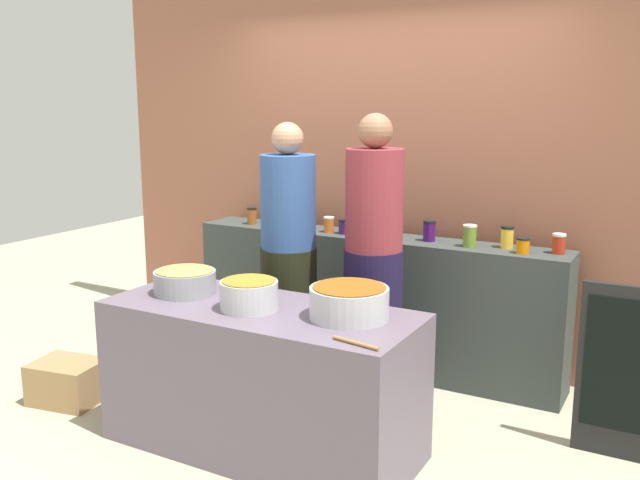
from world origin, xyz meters
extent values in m
plane|color=#A6A387|center=(0.00, 0.00, 0.00)|extent=(12.00, 12.00, 0.00)
cube|color=#985A44|center=(0.00, 1.45, 1.50)|extent=(4.80, 0.12, 3.00)
cube|color=#353D39|center=(0.00, 1.10, 0.47)|extent=(2.70, 0.36, 0.95)
cube|color=#625665|center=(0.00, -0.30, 0.40)|extent=(1.70, 0.70, 0.80)
cylinder|color=brown|center=(-0.99, 1.07, 1.00)|extent=(0.07, 0.07, 0.11)
cylinder|color=black|center=(-0.99, 1.07, 1.07)|extent=(0.07, 0.07, 0.01)
cylinder|color=#305F3C|center=(-0.74, 1.16, 1.01)|extent=(0.08, 0.08, 0.13)
cylinder|color=black|center=(-0.74, 1.16, 1.08)|extent=(0.08, 0.08, 0.01)
cylinder|color=#482C5E|center=(-0.60, 1.12, 1.01)|extent=(0.08, 0.08, 0.13)
cylinder|color=#D6C666|center=(-0.60, 1.12, 1.09)|extent=(0.08, 0.08, 0.01)
cylinder|color=orange|center=(-0.32, 1.06, 1.00)|extent=(0.07, 0.07, 0.10)
cylinder|color=silver|center=(-0.32, 1.06, 1.05)|extent=(0.08, 0.08, 0.01)
cylinder|color=#401750|center=(-0.20, 1.06, 0.99)|extent=(0.08, 0.08, 0.09)
cylinder|color=black|center=(-0.20, 1.06, 1.04)|extent=(0.08, 0.08, 0.02)
cylinder|color=#2B5A25|center=(-0.08, 1.14, 0.99)|extent=(0.07, 0.07, 0.09)
cylinder|color=black|center=(-0.08, 1.14, 1.05)|extent=(0.07, 0.07, 0.02)
cylinder|color=#2E5D26|center=(0.05, 1.08, 1.00)|extent=(0.07, 0.07, 0.11)
cylinder|color=silver|center=(0.05, 1.08, 1.06)|extent=(0.07, 0.07, 0.01)
cylinder|color=#3E105A|center=(0.41, 1.11, 1.01)|extent=(0.08, 0.08, 0.13)
cylinder|color=black|center=(0.41, 1.11, 1.08)|extent=(0.09, 0.09, 0.01)
cylinder|color=olive|center=(0.70, 1.06, 1.01)|extent=(0.09, 0.09, 0.13)
cylinder|color=silver|center=(0.70, 1.06, 1.08)|extent=(0.09, 0.09, 0.01)
cylinder|color=yellow|center=(0.92, 1.15, 1.01)|extent=(0.08, 0.08, 0.13)
cylinder|color=black|center=(0.92, 1.15, 1.08)|extent=(0.08, 0.08, 0.02)
cylinder|color=orange|center=(1.05, 1.03, 0.99)|extent=(0.08, 0.08, 0.09)
cylinder|color=black|center=(1.05, 1.03, 1.04)|extent=(0.08, 0.08, 0.01)
cylinder|color=#AF2A16|center=(1.24, 1.13, 1.00)|extent=(0.08, 0.08, 0.11)
cylinder|color=silver|center=(1.24, 1.13, 1.07)|extent=(0.08, 0.08, 0.01)
cylinder|color=gray|center=(-0.52, -0.28, 0.87)|extent=(0.35, 0.35, 0.13)
cylinder|color=tan|center=(-0.52, -0.28, 0.94)|extent=(0.32, 0.32, 0.00)
cylinder|color=#B7B7BC|center=(-0.03, -0.36, 0.88)|extent=(0.30, 0.30, 0.15)
cylinder|color=#BD7023|center=(-0.03, -0.36, 0.96)|extent=(0.28, 0.28, 0.00)
cylinder|color=#B7B7BC|center=(0.49, -0.23, 0.88)|extent=(0.40, 0.40, 0.16)
cylinder|color=brown|center=(0.49, -0.23, 0.96)|extent=(0.37, 0.37, 0.00)
cylinder|color=#9E703D|center=(0.69, -0.57, 0.81)|extent=(0.25, 0.06, 0.02)
cylinder|color=black|center=(-0.28, 0.44, 0.48)|extent=(0.36, 0.36, 0.96)
cylinder|color=#2E4F89|center=(-0.28, 0.44, 1.25)|extent=(0.35, 0.35, 0.59)
sphere|color=tan|center=(-0.28, 0.44, 1.64)|extent=(0.20, 0.20, 0.20)
cylinder|color=#1B1333|center=(0.28, 0.51, 0.49)|extent=(0.36, 0.36, 0.99)
cylinder|color=maroon|center=(0.28, 0.51, 1.29)|extent=(0.35, 0.35, 0.61)
sphere|color=#8C6047|center=(0.28, 0.51, 1.70)|extent=(0.21, 0.21, 0.21)
cube|color=#9D774D|center=(-1.41, -0.40, 0.13)|extent=(0.47, 0.39, 0.26)
cube|color=black|center=(1.71, 0.54, 0.47)|extent=(0.47, 0.04, 0.95)
cube|color=black|center=(1.71, 0.52, 0.52)|extent=(0.40, 0.01, 0.72)
camera|label=1|loc=(1.98, -3.21, 1.88)|focal=38.87mm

